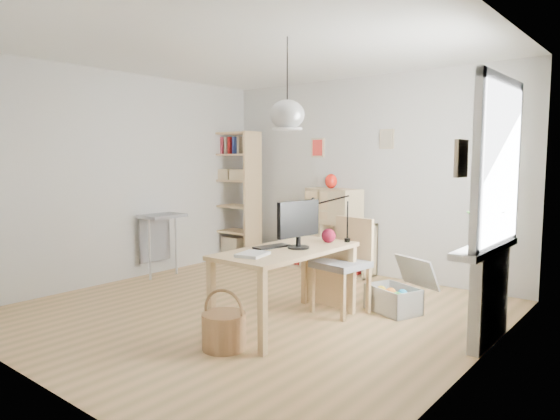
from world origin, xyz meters
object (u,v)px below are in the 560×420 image
Objects in this scene: tall_bookshelf at (234,191)px; desk at (287,258)px; cube_shelf at (327,249)px; monitor at (298,222)px; drawer_chest at (334,205)px; chair at (345,259)px; storage_chest at (397,294)px.

desk is at bearing -37.01° from tall_bookshelf.
monitor is (1.10, -2.16, 0.71)m from cube_shelf.
drawer_chest is (-0.98, 2.11, -0.06)m from monitor.
chair is at bearing 86.85° from monitor.
drawer_chest reaches higher than cube_shelf.
desk is at bearing -55.18° from drawer_chest.
drawer_chest is at bearing 165.74° from storage_chest.
drawer_chest is at bearing 112.31° from desk.
drawer_chest is at bearing 134.41° from chair.
storage_chest is at bearing 45.98° from chair.
tall_bookshelf is 2.04× the size of chair.
desk is 2.02× the size of storage_chest.
drawer_chest is at bearing 121.44° from monitor.
cube_shelf is at bearing 136.62° from chair.
tall_bookshelf reaches higher than cube_shelf.
monitor reaches higher than storage_chest.
chair is at bearing -40.70° from drawer_chest.
monitor is (-0.11, -0.66, 0.44)m from chair.
drawer_chest is (0.12, -0.04, 0.65)m from cube_shelf.
chair is (1.21, -1.50, 0.26)m from cube_shelf.
desk is 2.48m from cube_shelf.
cube_shelf is at bearing 114.61° from desk.
cube_shelf is 0.70× the size of tall_bookshelf.
cube_shelf is 2.02m from storage_chest.
cube_shelf is 1.95m from chair.
desk is at bearing -128.95° from monitor.
tall_bookshelf is at bearing -173.33° from storage_chest.
storage_chest is 2.04m from drawer_chest.
tall_bookshelf is at bearing 142.99° from desk.
storage_chest is at bearing 67.94° from monitor.
cube_shelf is at bearing 123.69° from monitor.
monitor reaches higher than desk.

